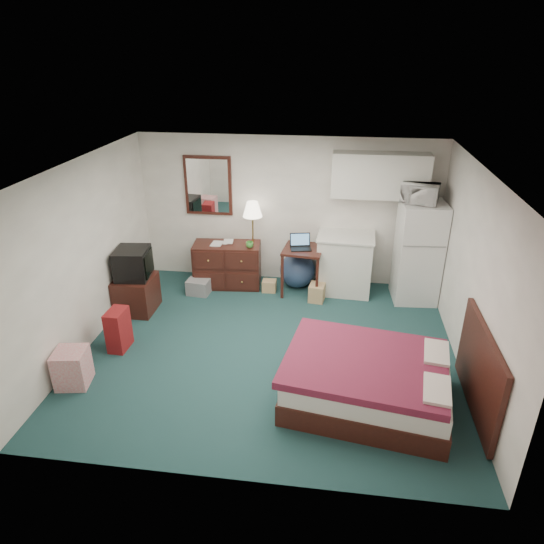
# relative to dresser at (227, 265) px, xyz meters

# --- Properties ---
(floor) EXTENTS (5.00, 4.50, 0.01)m
(floor) POSITION_rel_dresser_xyz_m (0.99, -1.84, -0.38)
(floor) COLOR #132D2E
(floor) RESTS_ON ground
(ceiling) EXTENTS (5.00, 4.50, 0.01)m
(ceiling) POSITION_rel_dresser_xyz_m (0.99, -1.84, 2.12)
(ceiling) COLOR beige
(ceiling) RESTS_ON walls
(walls) EXTENTS (5.01, 4.51, 2.50)m
(walls) POSITION_rel_dresser_xyz_m (0.99, -1.84, 0.87)
(walls) COLOR beige
(walls) RESTS_ON floor
(mirror) EXTENTS (0.80, 0.06, 1.00)m
(mirror) POSITION_rel_dresser_xyz_m (-0.36, 0.38, 1.27)
(mirror) COLOR white
(mirror) RESTS_ON walls
(upper_cabinets) EXTENTS (1.50, 0.35, 0.70)m
(upper_cabinets) POSITION_rel_dresser_xyz_m (2.44, 0.24, 1.57)
(upper_cabinets) COLOR silver
(upper_cabinets) RESTS_ON walls
(headboard) EXTENTS (0.06, 1.56, 1.00)m
(headboard) POSITION_rel_dresser_xyz_m (3.45, -2.77, 0.17)
(headboard) COLOR black
(headboard) RESTS_ON walls
(dresser) EXTENTS (1.16, 0.60, 0.76)m
(dresser) POSITION_rel_dresser_xyz_m (0.00, 0.00, 0.00)
(dresser) COLOR black
(dresser) RESTS_ON floor
(floor_lamp) EXTENTS (0.39, 0.39, 1.47)m
(floor_lamp) POSITION_rel_dresser_xyz_m (0.43, 0.14, 0.36)
(floor_lamp) COLOR tan
(floor_lamp) RESTS_ON floor
(desk) EXTENTS (0.69, 0.69, 0.80)m
(desk) POSITION_rel_dresser_xyz_m (1.30, -0.10, 0.02)
(desk) COLOR black
(desk) RESTS_ON floor
(exercise_ball) EXTENTS (0.75, 0.75, 0.60)m
(exercise_ball) POSITION_rel_dresser_xyz_m (1.20, 0.12, -0.08)
(exercise_ball) COLOR navy
(exercise_ball) RESTS_ON floor
(kitchen_counter) EXTENTS (0.92, 0.72, 0.96)m
(kitchen_counter) POSITION_rel_dresser_xyz_m (1.98, 0.07, 0.10)
(kitchen_counter) COLOR silver
(kitchen_counter) RESTS_ON floor
(fridge) EXTENTS (0.71, 0.71, 1.63)m
(fridge) POSITION_rel_dresser_xyz_m (3.12, -0.06, 0.43)
(fridge) COLOR silver
(fridge) RESTS_ON floor
(bed) EXTENTS (2.00, 1.67, 0.58)m
(bed) POSITION_rel_dresser_xyz_m (2.26, -2.77, -0.09)
(bed) COLOR #54182B
(bed) RESTS_ON floor
(tv_stand) EXTENTS (0.56, 0.61, 0.56)m
(tv_stand) POSITION_rel_dresser_xyz_m (-1.22, -1.05, -0.10)
(tv_stand) COLOR black
(tv_stand) RESTS_ON floor
(suitcase) EXTENTS (0.24, 0.37, 0.58)m
(suitcase) POSITION_rel_dresser_xyz_m (-1.05, -2.09, -0.09)
(suitcase) COLOR #5B1716
(suitcase) RESTS_ON floor
(retail_box) EXTENTS (0.43, 0.43, 0.47)m
(retail_box) POSITION_rel_dresser_xyz_m (-1.29, -2.91, -0.15)
(retail_box) COLOR silver
(retail_box) RESTS_ON floor
(file_bin) EXTENTS (0.39, 0.31, 0.25)m
(file_bin) POSITION_rel_dresser_xyz_m (-0.42, -0.39, -0.26)
(file_bin) COLOR gray
(file_bin) RESTS_ON floor
(cardboard_box_a) EXTENTS (0.23, 0.20, 0.19)m
(cardboard_box_a) POSITION_rel_dresser_xyz_m (0.74, -0.13, -0.28)
(cardboard_box_a) COLOR tan
(cardboard_box_a) RESTS_ON floor
(cardboard_box_b) EXTENTS (0.27, 0.31, 0.28)m
(cardboard_box_b) POSITION_rel_dresser_xyz_m (1.56, -0.35, -0.24)
(cardboard_box_b) COLOR tan
(cardboard_box_b) RESTS_ON floor
(laptop) EXTENTS (0.38, 0.33, 0.23)m
(laptop) POSITION_rel_dresser_xyz_m (1.26, -0.13, 0.53)
(laptop) COLOR black
(laptop) RESTS_ON desk
(crt_tv) EXTENTS (0.55, 0.58, 0.46)m
(crt_tv) POSITION_rel_dresser_xyz_m (-1.23, -1.02, 0.41)
(crt_tv) COLOR black
(crt_tv) RESTS_ON tv_stand
(microwave) EXTENTS (0.60, 0.43, 0.37)m
(microwave) POSITION_rel_dresser_xyz_m (3.02, -0.06, 1.43)
(microwave) COLOR silver
(microwave) RESTS_ON fridge
(book_a) EXTENTS (0.18, 0.03, 0.25)m
(book_a) POSITION_rel_dresser_xyz_m (-0.25, -0.03, 0.51)
(book_a) COLOR tan
(book_a) RESTS_ON dresser
(book_b) EXTENTS (0.17, 0.04, 0.22)m
(book_b) POSITION_rel_dresser_xyz_m (-0.07, 0.08, 0.49)
(book_b) COLOR tan
(book_b) RESTS_ON dresser
(mug) EXTENTS (0.16, 0.14, 0.13)m
(mug) POSITION_rel_dresser_xyz_m (0.41, -0.10, 0.45)
(mug) COLOR #428F38
(mug) RESTS_ON dresser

